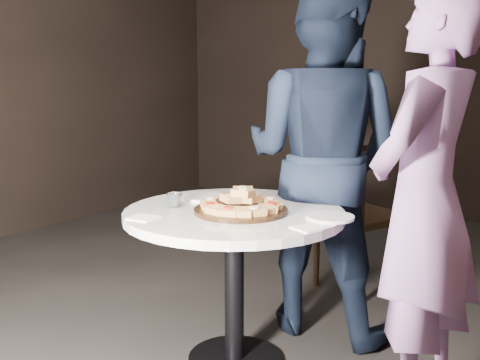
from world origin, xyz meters
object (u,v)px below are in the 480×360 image
(water_glass, at_px, (174,200))
(diner_teal, at_px, (425,201))
(diner_navy, at_px, (323,158))
(table, at_px, (234,239))
(focaccia_pile, at_px, (241,202))
(serving_board, at_px, (241,210))
(chair_far, at_px, (350,206))

(water_glass, height_order, diner_teal, diner_teal)
(diner_navy, bearing_deg, table, 73.94)
(table, bearing_deg, focaccia_pile, -26.28)
(water_glass, height_order, diner_navy, diner_navy)
(serving_board, height_order, diner_navy, diner_navy)
(table, relative_size, diner_navy, 0.62)
(diner_teal, bearing_deg, focaccia_pile, -69.61)
(focaccia_pile, distance_m, diner_navy, 0.66)
(serving_board, bearing_deg, diner_navy, 80.81)
(table, distance_m, water_glass, 0.33)
(diner_navy, relative_size, diner_teal, 1.08)
(water_glass, bearing_deg, diner_teal, 13.76)
(focaccia_pile, distance_m, chair_far, 1.19)
(table, distance_m, diner_navy, 0.71)
(focaccia_pile, xyz_separation_m, chair_far, (0.06, 1.17, -0.23))
(serving_board, bearing_deg, water_glass, -164.99)
(serving_board, relative_size, diner_navy, 0.22)
(water_glass, relative_size, diner_teal, 0.04)
(water_glass, bearing_deg, chair_far, 73.30)
(serving_board, distance_m, diner_teal, 0.78)
(water_glass, distance_m, chair_far, 1.33)
(diner_navy, height_order, diner_teal, diner_navy)
(water_glass, xyz_separation_m, diner_teal, (1.07, 0.26, 0.07))
(chair_far, bearing_deg, diner_teal, 149.13)
(serving_board, relative_size, diner_teal, 0.24)
(focaccia_pile, distance_m, water_glass, 0.33)
(table, xyz_separation_m, serving_board, (0.06, -0.03, 0.15))
(diner_navy, bearing_deg, chair_far, -86.85)
(chair_far, distance_m, diner_navy, 0.65)
(table, bearing_deg, diner_teal, 10.33)
(table, relative_size, diner_teal, 0.67)
(serving_board, xyz_separation_m, chair_far, (0.06, 1.17, -0.20))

